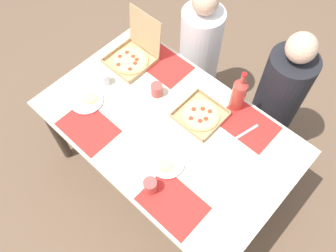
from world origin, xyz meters
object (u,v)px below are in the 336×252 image
Objects in this scene: pizza_box_corner_right at (133,54)px; cup_clear_right at (157,90)px; cup_spare at (105,79)px; diner_left_seat at (199,57)px; soda_bottle at (239,94)px; plate_far_left at (87,101)px; plate_near_left at (167,163)px; cup_dark at (138,29)px; diner_right_seat at (275,104)px; cup_red at (150,186)px; pizza_box_corner_left at (200,115)px.

cup_clear_right is (0.33, -0.11, -0.00)m from pizza_box_corner_right.
diner_left_seat reaches higher than cup_spare.
cup_spare is (-0.76, -0.45, -0.09)m from soda_bottle.
plate_far_left and plate_near_left have the same top height.
diner_right_seat reaches higher than cup_dark.
plate_near_left is at bearing 2.33° from plate_far_left.
plate_near_left is at bearing -101.22° from diner_right_seat.
soda_bottle is 0.77m from diner_left_seat.
soda_bottle is at bearing -1.50° from cup_dark.
soda_bottle is 0.79m from cup_red.
diner_right_seat reaches higher than cup_spare.
cup_clear_right is at bearing -32.19° from cup_dark.
cup_red reaches higher than plate_far_left.
diner_left_seat reaches higher than soda_bottle.
cup_clear_right is 0.67m from cup_red.
plate_far_left is 0.69m from cup_dark.
cup_spare is 0.51m from cup_dark.
pizza_box_corner_left is at bearing 34.09° from plate_far_left.
pizza_box_corner_right is 3.20× the size of cup_dark.
cup_dark is at bearing 127.62° from pizza_box_corner_right.
plate_near_left is 0.17× the size of diner_right_seat.
diner_left_seat is (0.20, 0.52, -0.30)m from pizza_box_corner_right.
cup_spare reaches higher than pizza_box_corner_left.
plate_near_left is at bearing -12.38° from cup_spare.
cup_spare is at bearing 156.14° from cup_red.
cup_red is (0.04, -0.18, 0.04)m from plate_near_left.
pizza_box_corner_left is at bearing -50.72° from diner_left_seat.
cup_clear_right reaches higher than cup_spare.
pizza_box_corner_right is 0.26× the size of diner_right_seat.
cup_dark is 1.15m from diner_right_seat.
plate_near_left is (0.69, 0.03, -0.00)m from plate_far_left.
pizza_box_corner_right is at bearing 94.77° from plate_far_left.
diner_right_seat is at bearing 67.16° from soda_bottle.
pizza_box_corner_left is at bearing -114.83° from diner_right_seat.
cup_spare is at bearing 98.12° from plate_far_left.
pizza_box_corner_right is at bearing 175.90° from pizza_box_corner_left.
pizza_box_corner_left is at bearing 19.88° from cup_spare.
pizza_box_corner_right reaches higher than pizza_box_corner_left.
pizza_box_corner_left is 2.77× the size of cup_dark.
pizza_box_corner_left is 0.33m from cup_clear_right.
soda_bottle is (0.74, 0.64, 0.12)m from plate_far_left.
cup_dark is (-0.81, 0.24, 0.04)m from pizza_box_corner_left.
cup_dark is at bearing 138.61° from cup_red.
diner_left_seat is at bearing 180.00° from diner_right_seat.
pizza_box_corner_right is at bearing 92.54° from cup_spare.
diner_right_seat reaches higher than pizza_box_corner_right.
diner_right_seat reaches higher than plate_near_left.
plate_far_left is 0.19m from cup_spare.
pizza_box_corner_right is at bearing 149.02° from plate_near_left.
cup_dark is (-0.15, 0.20, 0.00)m from pizza_box_corner_right.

